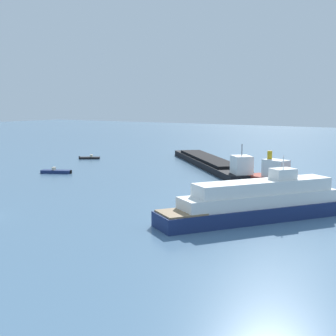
# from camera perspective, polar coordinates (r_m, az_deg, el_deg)

# --- Properties ---
(white_riverboat) EXTENTS (15.49, 21.28, 6.59)m
(white_riverboat) POSITION_cam_1_polar(r_m,az_deg,el_deg) (51.32, 10.76, -4.00)
(white_riverboat) COLOR navy
(white_riverboat) RESTS_ON ground
(small_motorboat) EXTENTS (5.13, 3.66, 1.03)m
(small_motorboat) POSITION_cam_1_polar(r_m,az_deg,el_deg) (85.06, -12.99, -0.40)
(small_motorboat) COLOR navy
(small_motorboat) RESTS_ON ground
(fishing_skiff) EXTENTS (4.29, 3.73, 0.92)m
(fishing_skiff) POSITION_cam_1_polar(r_m,az_deg,el_deg) (104.81, -9.15, 1.20)
(fishing_skiff) COLOR black
(fishing_skiff) RESTS_ON ground
(tugboat) EXTENTS (10.72, 6.46, 4.94)m
(tugboat) POSITION_cam_1_polar(r_m,az_deg,el_deg) (72.39, 12.80, -1.04)
(tugboat) COLOR maroon
(tugboat) RESTS_ON ground
(cargo_barge) EXTENTS (31.37, 30.98, 5.72)m
(cargo_barge) POSITION_cam_1_polar(r_m,az_deg,el_deg) (90.89, 5.06, 0.66)
(cargo_barge) COLOR black
(cargo_barge) RESTS_ON ground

